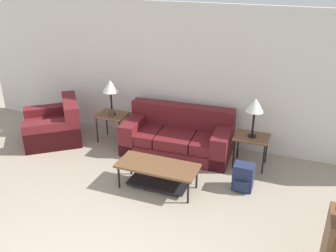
{
  "coord_description": "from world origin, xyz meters",
  "views": [
    {
      "loc": [
        2.0,
        -2.18,
        3.31
      ],
      "look_at": [
        0.01,
        2.95,
        0.8
      ],
      "focal_mm": 40.0,
      "sensor_mm": 36.0,
      "label": 1
    }
  ],
  "objects_px": {
    "table_lamp_left": "(110,87)",
    "backpack": "(243,177)",
    "coffee_table": "(158,171)",
    "couch": "(178,137)",
    "armchair": "(55,126)",
    "side_table_left": "(112,117)",
    "table_lamp_right": "(255,106)",
    "side_table_right": "(252,139)"
  },
  "relations": [
    {
      "from": "armchair",
      "to": "coffee_table",
      "type": "height_order",
      "value": "armchair"
    },
    {
      "from": "armchair",
      "to": "side_table_left",
      "type": "bearing_deg",
      "value": 17.95
    },
    {
      "from": "table_lamp_left",
      "to": "table_lamp_right",
      "type": "xyz_separation_m",
      "value": [
        2.65,
        0.0,
        0.0
      ]
    },
    {
      "from": "armchair",
      "to": "backpack",
      "type": "xyz_separation_m",
      "value": [
        3.76,
        -0.4,
        -0.07
      ]
    },
    {
      "from": "side_table_left",
      "to": "table_lamp_right",
      "type": "xyz_separation_m",
      "value": [
        2.65,
        -0.0,
        0.61
      ]
    },
    {
      "from": "couch",
      "to": "armchair",
      "type": "distance_m",
      "value": 2.44
    },
    {
      "from": "backpack",
      "to": "table_lamp_left",
      "type": "bearing_deg",
      "value": 164.28
    },
    {
      "from": "side_table_right",
      "to": "backpack",
      "type": "xyz_separation_m",
      "value": [
        0.03,
        -0.75,
        -0.29
      ]
    },
    {
      "from": "side_table_left",
      "to": "table_lamp_right",
      "type": "relative_size",
      "value": 0.85
    },
    {
      "from": "side_table_right",
      "to": "table_lamp_right",
      "type": "bearing_deg",
      "value": -104.04
    },
    {
      "from": "coffee_table",
      "to": "backpack",
      "type": "xyz_separation_m",
      "value": [
        1.24,
        0.45,
        -0.1
      ]
    },
    {
      "from": "armchair",
      "to": "side_table_left",
      "type": "distance_m",
      "value": 1.17
    },
    {
      "from": "couch",
      "to": "armchair",
      "type": "relative_size",
      "value": 1.35
    },
    {
      "from": "side_table_left",
      "to": "armchair",
      "type": "bearing_deg",
      "value": -162.05
    },
    {
      "from": "coffee_table",
      "to": "backpack",
      "type": "height_order",
      "value": "backpack"
    },
    {
      "from": "couch",
      "to": "table_lamp_left",
      "type": "relative_size",
      "value": 2.93
    },
    {
      "from": "armchair",
      "to": "side_table_left",
      "type": "relative_size",
      "value": 2.57
    },
    {
      "from": "armchair",
      "to": "backpack",
      "type": "height_order",
      "value": "armchair"
    },
    {
      "from": "armchair",
      "to": "coffee_table",
      "type": "distance_m",
      "value": 2.66
    },
    {
      "from": "armchair",
      "to": "side_table_right",
      "type": "distance_m",
      "value": 3.76
    },
    {
      "from": "armchair",
      "to": "table_lamp_left",
      "type": "bearing_deg",
      "value": 17.95
    },
    {
      "from": "couch",
      "to": "coffee_table",
      "type": "xyz_separation_m",
      "value": [
        0.11,
        -1.23,
        0.01
      ]
    },
    {
      "from": "coffee_table",
      "to": "backpack",
      "type": "bearing_deg",
      "value": 19.78
    },
    {
      "from": "armchair",
      "to": "backpack",
      "type": "bearing_deg",
      "value": -6.04
    },
    {
      "from": "table_lamp_right",
      "to": "backpack",
      "type": "bearing_deg",
      "value": -88.05
    },
    {
      "from": "couch",
      "to": "backpack",
      "type": "relative_size",
      "value": 4.63
    },
    {
      "from": "couch",
      "to": "table_lamp_left",
      "type": "bearing_deg",
      "value": -178.35
    },
    {
      "from": "couch",
      "to": "side_table_left",
      "type": "height_order",
      "value": "couch"
    },
    {
      "from": "table_lamp_right",
      "to": "table_lamp_left",
      "type": "bearing_deg",
      "value": 180.0
    },
    {
      "from": "coffee_table",
      "to": "side_table_left",
      "type": "height_order",
      "value": "side_table_left"
    },
    {
      "from": "couch",
      "to": "side_table_right",
      "type": "bearing_deg",
      "value": -1.64
    },
    {
      "from": "table_lamp_left",
      "to": "table_lamp_right",
      "type": "height_order",
      "value": "same"
    },
    {
      "from": "armchair",
      "to": "side_table_right",
      "type": "bearing_deg",
      "value": 5.41
    },
    {
      "from": "armchair",
      "to": "side_table_left",
      "type": "height_order",
      "value": "armchair"
    },
    {
      "from": "couch",
      "to": "backpack",
      "type": "xyz_separation_m",
      "value": [
        1.35,
        -0.79,
        -0.09
      ]
    },
    {
      "from": "coffee_table",
      "to": "table_lamp_left",
      "type": "distance_m",
      "value": 2.03
    },
    {
      "from": "table_lamp_left",
      "to": "backpack",
      "type": "xyz_separation_m",
      "value": [
        2.67,
        -0.75,
        -0.9
      ]
    },
    {
      "from": "couch",
      "to": "coffee_table",
      "type": "bearing_deg",
      "value": -84.75
    },
    {
      "from": "backpack",
      "to": "side_table_right",
      "type": "bearing_deg",
      "value": 91.95
    },
    {
      "from": "table_lamp_left",
      "to": "side_table_left",
      "type": "bearing_deg",
      "value": 116.57
    },
    {
      "from": "table_lamp_right",
      "to": "side_table_right",
      "type": "bearing_deg",
      "value": 75.96
    },
    {
      "from": "side_table_left",
      "to": "side_table_right",
      "type": "height_order",
      "value": "same"
    }
  ]
}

